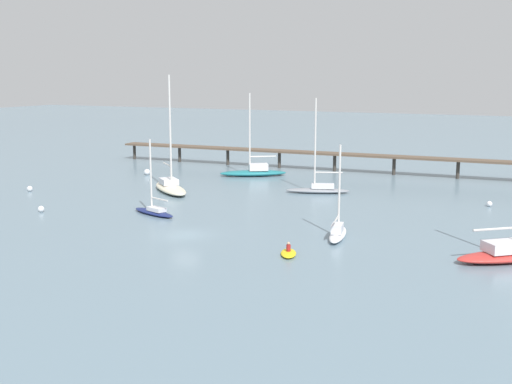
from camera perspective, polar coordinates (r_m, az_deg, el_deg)
The scene contains 13 objects.
ground_plane at distance 59.96m, azimuth -6.28°, elevation -3.83°, with size 400.00×400.00×0.00m, color slate.
pier at distance 95.94m, azimuth 16.66°, elevation 3.46°, with size 75.27×5.57×7.30m.
sailboat_red at distance 55.21m, azimuth 21.67°, elevation -5.04°, with size 9.20×8.30×11.42m.
sailboat_cream at distance 82.10m, azimuth -7.65°, elevation 0.54°, with size 9.27×8.71×14.70m.
sailboat_gray at distance 80.89m, azimuth 5.60°, elevation 0.39°, with size 8.16×4.45×11.89m.
sailboat_teal at distance 94.23m, azimuth -0.18°, elevation 1.88°, with size 9.80×7.39×12.10m.
sailboat_white at distance 58.76m, azimuth 7.30°, elevation -3.49°, with size 2.44×6.23×8.52m.
sailboat_navy at distance 68.92m, azimuth -9.07°, elevation -1.58°, with size 6.49×3.60×8.03m.
dinghy_yellow at distance 53.04m, azimuth 2.91°, elevation -5.44°, with size 2.21×3.08×1.14m.
mooring_buoy_outer at distance 86.72m, azimuth -19.52°, elevation 0.28°, with size 0.70×0.70×0.70m, color silver.
mooring_buoy_mid at distance 76.99m, azimuth 20.09°, elevation -1.00°, with size 0.62×0.62×0.62m, color silver.
mooring_buoy_far at distance 73.20m, azimuth -18.61°, elevation -1.45°, with size 0.68×0.68×0.68m, color silver.
mooring_buoy_near at distance 96.54m, azimuth -9.68°, elevation 1.77°, with size 0.89×0.89×0.89m, color silver.
Camera 1 is at (30.35, -49.60, 14.65)m, focal length 44.88 mm.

